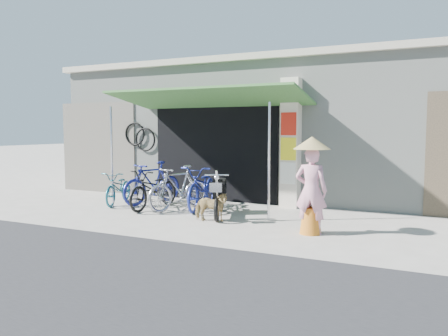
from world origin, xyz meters
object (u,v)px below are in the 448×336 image
at_px(bike_blue, 152,183).
at_px(bike_silver, 179,188).
at_px(bike_teal, 119,188).
at_px(street_dog, 211,207).
at_px(bike_black, 155,189).
at_px(nun, 311,186).
at_px(moped, 219,195).
at_px(bike_navy, 203,187).

xyz_separation_m(bike_blue, bike_silver, (1.02, -0.46, -0.01)).
bearing_deg(bike_teal, street_dog, -34.69).
distance_m(bike_black, nun, 3.98).
bearing_deg(moped, street_dog, -100.22).
distance_m(street_dog, nun, 2.11).
bearing_deg(bike_blue, nun, -0.93).
xyz_separation_m(bike_teal, bike_blue, (0.75, 0.35, 0.12)).
relative_size(bike_blue, bike_silver, 1.02).
distance_m(street_dog, moped, 0.67).
relative_size(bike_blue, bike_navy, 0.91).
height_order(bike_teal, moped, moped).
xyz_separation_m(bike_silver, moped, (1.10, -0.19, -0.08)).
distance_m(bike_silver, street_dog, 1.49).
distance_m(bike_teal, bike_black, 1.18).
relative_size(bike_silver, street_dog, 2.38).
height_order(bike_blue, bike_black, bike_blue).
bearing_deg(bike_teal, bike_blue, 7.61).
height_order(bike_silver, street_dog, bike_silver).
bearing_deg(bike_navy, nun, -35.71).
xyz_separation_m(bike_black, bike_navy, (1.01, 0.46, 0.05)).
xyz_separation_m(bike_black, nun, (3.86, -0.92, 0.39)).
bearing_deg(moped, bike_silver, 149.51).
bearing_deg(moped, bike_black, 155.22).
height_order(bike_silver, bike_navy, bike_silver).
bearing_deg(bike_blue, bike_navy, 14.98).
relative_size(street_dog, moped, 0.44).
distance_m(bike_black, bike_navy, 1.11).
relative_size(bike_black, street_dog, 2.44).
bearing_deg(street_dog, bike_teal, 64.55).
relative_size(bike_blue, street_dog, 2.43).
xyz_separation_m(bike_navy, moped, (0.70, -0.57, -0.07)).
bearing_deg(moped, bike_navy, 119.59).
xyz_separation_m(street_dog, moped, (-0.12, 0.64, 0.13)).
relative_size(bike_blue, nun, 1.02).
relative_size(bike_black, moped, 1.08).
relative_size(bike_black, nun, 1.02).
height_order(bike_black, nun, nun).
xyz_separation_m(bike_teal, bike_black, (1.16, -0.18, 0.06)).
bearing_deg(street_dog, bike_navy, 25.83).
relative_size(bike_teal, nun, 0.89).
xyz_separation_m(bike_blue, bike_navy, (1.43, -0.07, -0.02)).
distance_m(bike_navy, nun, 3.18).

